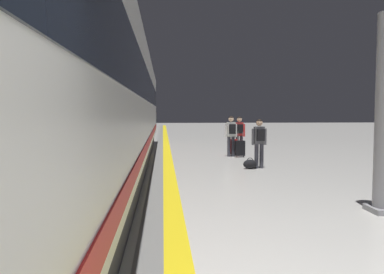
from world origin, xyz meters
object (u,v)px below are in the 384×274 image
Objects in this scene: passenger_mid at (259,139)px; duffel_bag_mid at (250,164)px; suitcase_near at (233,147)px; high_speed_train at (89,85)px; passenger_near at (239,132)px; suitcase_far at (240,148)px; passenger_far at (231,133)px.

passenger_mid reaches higher than duffel_bag_mid.
passenger_mid is (0.19, -3.73, 0.58)m from suitcase_near.
high_speed_train is 5.70m from passenger_mid.
high_speed_train is at bearing -127.88° from suitcase_near.
passenger_near is 1.10m from suitcase_far.
high_speed_train reaches higher than suitcase_far.
passenger_mid is 1.51× the size of suitcase_far.
passenger_near is 1.53× the size of suitcase_far.
high_speed_train is at bearing -128.92° from passenger_far.
passenger_mid reaches higher than suitcase_near.
high_speed_train reaches higher than passenger_far.
passenger_mid is at bearing 25.71° from high_speed_train.
suitcase_near is at bearing 52.12° from high_speed_train.
passenger_near reaches higher than suitcase_near.
suitcase_near is 3.78m from passenger_mid.
duffel_bag_mid is (-0.32, -0.11, -0.79)m from passenger_mid.
suitcase_far is at bearing -75.31° from suitcase_near.
passenger_mid is 0.97× the size of passenger_far.
passenger_mid is (-0.13, -3.99, -0.01)m from passenger_near.
duffel_bag_mid is at bearing 26.18° from high_speed_train.
passenger_near is at bearing 51.48° from high_speed_train.
passenger_mid is at bearing -87.09° from suitcase_near.
high_speed_train is at bearing -154.29° from passenger_mid.
passenger_near is (5.07, 6.37, -1.55)m from high_speed_train.
high_speed_train reaches higher than suitcase_near.
high_speed_train is 7.66m from suitcase_far.
suitcase_near is 0.41× the size of passenger_far.
passenger_far is 1.56× the size of suitcase_far.
passenger_mid is (4.94, 2.38, -1.56)m from high_speed_train.
duffel_bag_mid is at bearing -95.39° from suitcase_far.
passenger_near is at bearing 83.71° from duffel_bag_mid.
passenger_far is at bearing -124.94° from passenger_near.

